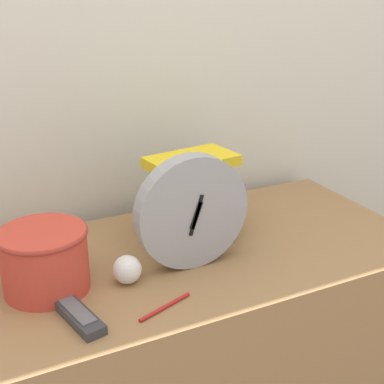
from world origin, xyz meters
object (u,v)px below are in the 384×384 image
tv_remote (73,310)px  pen (165,307)px  book_stack (193,197)px  basket (44,258)px  crumpled_paper_ball (127,269)px  desk_clock (192,212)px

tv_remote → pen: bearing=-19.7°
book_stack → pen: 0.37m
basket → pen: basket is taller
book_stack → pen: size_ratio=1.85×
basket → crumpled_paper_ball: 0.18m
book_stack → basket: (-0.41, -0.11, -0.02)m
pen → tv_remote: bearing=160.3°
tv_remote → book_stack: bearing=31.1°
pen → book_stack: bearing=54.5°
tv_remote → pen: tv_remote is taller
book_stack → basket: size_ratio=1.25×
desk_clock → book_stack: bearing=62.9°
book_stack → crumpled_paper_ball: bearing=-146.1°
book_stack → tv_remote: 0.46m
book_stack → pen: (-0.21, -0.29, -0.09)m
basket → book_stack: bearing=15.2°
book_stack → tv_remote: (-0.38, -0.23, -0.09)m
desk_clock → basket: desk_clock is taller
basket → pen: bearing=-42.9°
pen → basket: bearing=137.1°
basket → tv_remote: 0.14m
book_stack → basket: book_stack is taller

